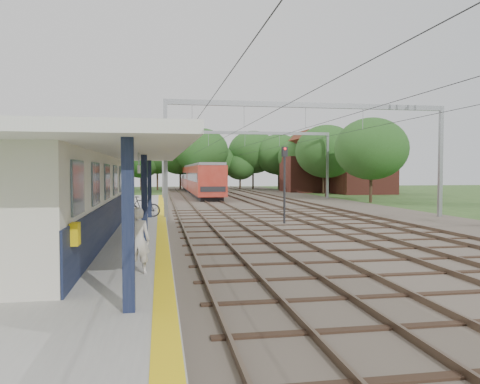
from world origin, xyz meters
TOP-DOWN VIEW (x-y plane):
  - ground at (0.00, 0.00)m, footprint 160.00×160.00m
  - ballast_bed at (4.00, 30.00)m, footprint 18.00×90.00m
  - platform at (-7.50, 14.00)m, footprint 5.00×52.00m
  - yellow_stripe at (-5.25, 14.00)m, footprint 0.45×52.00m
  - station_building at (-8.88, 7.00)m, footprint 3.41×18.00m
  - canopy at (-7.77, 6.00)m, footprint 6.40×20.00m
  - rail_tracks at (1.50, 30.00)m, footprint 11.80×88.00m
  - catenary_system at (3.39, 25.28)m, footprint 17.22×88.00m
  - tree_band at (3.84, 57.12)m, footprint 31.72×30.88m
  - house_near at (21.00, 46.00)m, footprint 7.00×6.12m
  - house_far at (16.00, 52.00)m, footprint 8.00×6.12m
  - person at (-5.88, 0.25)m, footprint 0.66×0.48m
  - bicycle at (-6.30, 15.00)m, footprint 2.04×0.82m
  - train at (-0.50, 48.51)m, footprint 2.80×34.82m
  - signal_post at (1.35, 12.87)m, footprint 0.33×0.29m

SIDE VIEW (x-z plane):
  - ground at x=0.00m, z-range 0.00..0.00m
  - ballast_bed at x=4.00m, z-range 0.00..0.10m
  - platform at x=-7.50m, z-range 0.00..0.35m
  - rail_tracks at x=1.50m, z-range 0.10..0.25m
  - yellow_stripe at x=-5.25m, z-range 0.35..0.36m
  - bicycle at x=-6.30m, z-range 0.35..1.54m
  - person at x=-5.88m, z-range 0.35..2.04m
  - station_building at x=-8.88m, z-range 0.34..3.74m
  - train at x=-0.50m, z-range 0.22..3.90m
  - signal_post at x=1.35m, z-range 0.54..4.81m
  - house_near at x=21.00m, z-range -0.96..6.93m
  - house_far at x=16.00m, z-range -1.09..7.56m
  - canopy at x=-7.77m, z-range 1.92..5.36m
  - tree_band at x=3.84m, z-range 0.51..9.33m
  - catenary_system at x=3.39m, z-range 2.01..9.01m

